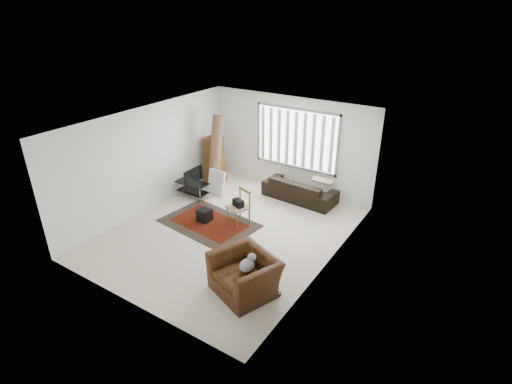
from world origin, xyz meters
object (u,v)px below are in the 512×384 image
at_px(armchair, 245,272).
at_px(moving_boxes, 214,162).
at_px(tv_stand, 192,186).
at_px(sofa, 300,186).
at_px(side_chair, 239,205).

bearing_deg(armchair, moving_boxes, 155.47).
distance_m(tv_stand, sofa, 2.99).
distance_m(side_chair, armchair, 2.61).
height_order(moving_boxes, armchair, moving_boxes).
xyz_separation_m(sofa, armchair, (0.92, -4.04, 0.04)).
bearing_deg(moving_boxes, sofa, 6.94).
xyz_separation_m(tv_stand, moving_boxes, (-0.13, 1.18, 0.31)).
xyz_separation_m(moving_boxes, armchair, (3.63, -3.71, -0.21)).
bearing_deg(moving_boxes, armchair, -45.64).
height_order(moving_boxes, sofa, moving_boxes).
relative_size(tv_stand, side_chair, 1.08).
height_order(sofa, armchair, armchair).
bearing_deg(side_chair, armchair, -33.58).
bearing_deg(armchair, tv_stand, 165.20).
height_order(tv_stand, sofa, sofa).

